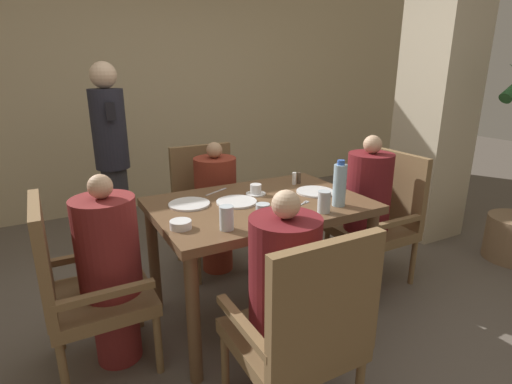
{
  "coord_description": "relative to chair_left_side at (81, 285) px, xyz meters",
  "views": [
    {
      "loc": [
        -1.12,
        -2.02,
        1.57
      ],
      "look_at": [
        0.0,
        0.04,
        0.83
      ],
      "focal_mm": 28.0,
      "sensor_mm": 36.0,
      "label": 1
    }
  ],
  "objects": [
    {
      "name": "bowl_small",
      "position": [
        0.49,
        -0.18,
        0.3
      ],
      "size": [
        0.11,
        0.11,
        0.04
      ],
      "color": "white",
      "rests_on": "dining_table"
    },
    {
      "name": "ground_plane",
      "position": [
        1.05,
        0.0,
        -0.5
      ],
      "size": [
        16.0,
        16.0,
        0.0
      ],
      "primitive_type": "plane",
      "color": "#60564C"
    },
    {
      "name": "standing_host",
      "position": [
        0.43,
        1.41,
        0.37
      ],
      "size": [
        0.27,
        0.31,
        1.61
      ],
      "color": "#2D2D33",
      "rests_on": "ground_plane"
    },
    {
      "name": "glass_tall_near",
      "position": [
        0.87,
        -0.36,
        0.34
      ],
      "size": [
        0.07,
        0.07,
        0.12
      ],
      "color": "silver",
      "rests_on": "dining_table"
    },
    {
      "name": "knife_beside_plate",
      "position": [
        0.9,
        0.31,
        0.28
      ],
      "size": [
        0.18,
        0.1,
        0.0
      ],
      "color": "silver",
      "rests_on": "dining_table"
    },
    {
      "name": "plate_main_right",
      "position": [
        1.46,
        -0.01,
        0.29
      ],
      "size": [
        0.25,
        0.25,
        0.01
      ],
      "color": "white",
      "rests_on": "dining_table"
    },
    {
      "name": "chair_right_side",
      "position": [
        2.1,
        0.0,
        0.0
      ],
      "size": [
        0.52,
        0.52,
        0.96
      ],
      "color": "brown",
      "rests_on": "ground_plane"
    },
    {
      "name": "glass_tall_far",
      "position": [
        1.28,
        -0.33,
        0.34
      ],
      "size": [
        0.07,
        0.07,
        0.12
      ],
      "color": "silver",
      "rests_on": "dining_table"
    },
    {
      "name": "glass_tall_mid",
      "position": [
        0.69,
        -0.3,
        0.34
      ],
      "size": [
        0.07,
        0.07,
        0.12
      ],
      "color": "silver",
      "rests_on": "dining_table"
    },
    {
      "name": "chair_left_side",
      "position": [
        0.0,
        0.0,
        0.0
      ],
      "size": [
        0.52,
        0.52,
        0.96
      ],
      "color": "brown",
      "rests_on": "ground_plane"
    },
    {
      "name": "chair_far_side",
      "position": [
        1.05,
        0.84,
        0.0
      ],
      "size": [
        0.52,
        0.52,
        0.96
      ],
      "color": "brown",
      "rests_on": "ground_plane"
    },
    {
      "name": "chair_near_corner",
      "position": [
        0.79,
        -0.84,
        0.0
      ],
      "size": [
        0.52,
        0.52,
        0.96
      ],
      "color": "brown",
      "rests_on": "ground_plane"
    },
    {
      "name": "diner_in_right_chair",
      "position": [
        1.95,
        0.0,
        0.07
      ],
      "size": [
        0.32,
        0.32,
        1.12
      ],
      "color": "maroon",
      "rests_on": "ground_plane"
    },
    {
      "name": "wall_back",
      "position": [
        1.05,
        2.56,
        0.9
      ],
      "size": [
        8.0,
        0.06,
        2.8
      ],
      "color": "#C6B289",
      "rests_on": "ground_plane"
    },
    {
      "name": "diner_in_far_chair",
      "position": [
        1.05,
        0.69,
        0.03
      ],
      "size": [
        0.32,
        0.32,
        1.04
      ],
      "color": "maroon",
      "rests_on": "ground_plane"
    },
    {
      "name": "pillar_stone",
      "position": [
        3.15,
        0.45,
        0.85
      ],
      "size": [
        0.53,
        0.53,
        2.7
      ],
      "color": "beige",
      "rests_on": "ground_plane"
    },
    {
      "name": "plate_dessert_center",
      "position": [
        0.65,
        0.15,
        0.29
      ],
      "size": [
        0.25,
        0.25,
        0.01
      ],
      "color": "white",
      "rests_on": "dining_table"
    },
    {
      "name": "pepper_shaker",
      "position": [
        1.49,
        0.22,
        0.32
      ],
      "size": [
        0.03,
        0.03,
        0.08
      ],
      "color": "#4C3D2D",
      "rests_on": "dining_table"
    },
    {
      "name": "salt_shaker",
      "position": [
        1.45,
        0.22,
        0.32
      ],
      "size": [
        0.03,
        0.03,
        0.08
      ],
      "color": "white",
      "rests_on": "dining_table"
    },
    {
      "name": "fork_beside_plate",
      "position": [
        1.24,
        -0.17,
        0.28
      ],
      "size": [
        0.18,
        0.09,
        0.0
      ],
      "color": "silver",
      "rests_on": "dining_table"
    },
    {
      "name": "dining_table",
      "position": [
        1.05,
        0.0,
        0.18
      ],
      "size": [
        1.28,
        0.87,
        0.78
      ],
      "color": "brown",
      "rests_on": "ground_plane"
    },
    {
      "name": "plate_main_left",
      "position": [
        0.92,
        0.05,
        0.29
      ],
      "size": [
        0.25,
        0.25,
        0.01
      ],
      "color": "white",
      "rests_on": "dining_table"
    },
    {
      "name": "water_bottle",
      "position": [
        1.43,
        -0.28,
        0.41
      ],
      "size": [
        0.08,
        0.08,
        0.28
      ],
      "color": "#A3C6DB",
      "rests_on": "dining_table"
    },
    {
      "name": "diner_in_near_chair",
      "position": [
        0.79,
        -0.69,
        0.05
      ],
      "size": [
        0.32,
        0.32,
        1.08
      ],
      "color": "maroon",
      "rests_on": "ground_plane"
    },
    {
      "name": "diner_in_left_chair",
      "position": [
        0.15,
        0.0,
        0.05
      ],
      "size": [
        0.32,
        0.32,
        1.07
      ],
      "color": "maroon",
      "rests_on": "ground_plane"
    },
    {
      "name": "teacup_with_saucer",
      "position": [
        1.1,
        0.14,
        0.31
      ],
      "size": [
        0.13,
        0.13,
        0.07
      ],
      "color": "white",
      "rests_on": "dining_table"
    }
  ]
}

